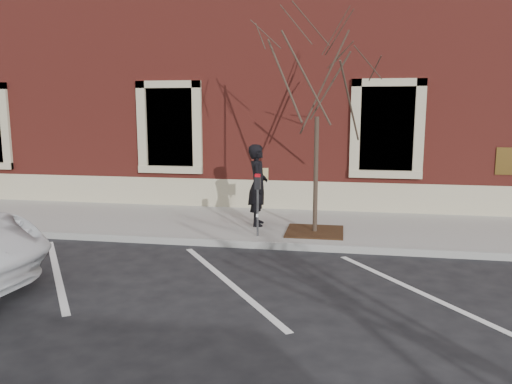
# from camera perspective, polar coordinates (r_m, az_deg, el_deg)

# --- Properties ---
(ground) EXTENTS (120.00, 120.00, 0.00)m
(ground) POSITION_cam_1_polar(r_m,az_deg,el_deg) (10.73, -0.56, -6.33)
(ground) COLOR #28282B
(ground) RESTS_ON ground
(sidewalk_near) EXTENTS (40.00, 3.50, 0.15)m
(sidewalk_near) POSITION_cam_1_polar(r_m,az_deg,el_deg) (12.38, 0.92, -3.81)
(sidewalk_near) COLOR #9C9993
(sidewalk_near) RESTS_ON ground
(curb_near) EXTENTS (40.00, 0.12, 0.15)m
(curb_near) POSITION_cam_1_polar(r_m,az_deg,el_deg) (10.66, -0.61, -6.01)
(curb_near) COLOR #9E9E99
(curb_near) RESTS_ON ground
(parking_stripes) EXTENTS (28.00, 4.40, 0.01)m
(parking_stripes) POSITION_cam_1_polar(r_m,az_deg,el_deg) (8.68, -3.25, -10.21)
(parking_stripes) COLOR silver
(parking_stripes) RESTS_ON ground
(building_civic) EXTENTS (40.00, 8.62, 8.00)m
(building_civic) POSITION_cam_1_polar(r_m,az_deg,el_deg) (18.02, 4.04, 12.88)
(building_civic) COLOR maroon
(building_civic) RESTS_ON ground
(man) EXTENTS (0.57, 0.77, 1.95)m
(man) POSITION_cam_1_polar(r_m,az_deg,el_deg) (11.91, 0.21, 0.79)
(man) COLOR black
(man) RESTS_ON sidewalk_near
(parking_meter) EXTENTS (0.13, 0.10, 1.38)m
(parking_meter) POSITION_cam_1_polar(r_m,az_deg,el_deg) (10.85, 0.19, -0.14)
(parking_meter) COLOR #595B60
(parking_meter) RESTS_ON sidewalk_near
(tree_grate) EXTENTS (1.28, 1.28, 0.03)m
(tree_grate) POSITION_cam_1_polar(r_m,az_deg,el_deg) (11.46, 6.72, -4.50)
(tree_grate) COLOR #3A2212
(tree_grate) RESTS_ON sidewalk_near
(sapling) EXTENTS (2.84, 2.84, 4.74)m
(sapling) POSITION_cam_1_polar(r_m,az_deg,el_deg) (11.14, 7.06, 12.20)
(sapling) COLOR #423028
(sapling) RESTS_ON sidewalk_near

